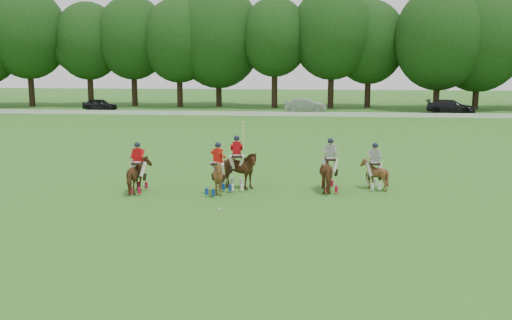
# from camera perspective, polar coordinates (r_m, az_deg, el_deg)

# --- Properties ---
(ground) EXTENTS (180.00, 180.00, 0.00)m
(ground) POSITION_cam_1_polar(r_m,az_deg,el_deg) (21.35, -6.64, -5.57)
(ground) COLOR #2F661D
(ground) RESTS_ON ground
(tree_line) EXTENTS (117.98, 14.32, 14.75)m
(tree_line) POSITION_cam_1_polar(r_m,az_deg,el_deg) (68.30, 2.15, 12.15)
(tree_line) COLOR black
(tree_line) RESTS_ON ground
(boundary_rail) EXTENTS (120.00, 0.10, 0.44)m
(boundary_rail) POSITION_cam_1_polar(r_m,az_deg,el_deg) (58.51, 1.24, 4.65)
(boundary_rail) COLOR white
(boundary_rail) RESTS_ON ground
(car_left) EXTENTS (4.12, 2.21, 1.33)m
(car_left) POSITION_cam_1_polar(r_m,az_deg,el_deg) (67.19, -15.35, 5.38)
(car_left) COLOR black
(car_left) RESTS_ON ground
(car_mid) EXTENTS (4.55, 1.69, 1.48)m
(car_mid) POSITION_cam_1_polar(r_m,az_deg,el_deg) (62.78, 4.96, 5.46)
(car_mid) COLOR gray
(car_mid) RESTS_ON ground
(car_right) EXTENTS (5.43, 3.47, 1.46)m
(car_right) POSITION_cam_1_polar(r_m,az_deg,el_deg) (64.49, 18.91, 5.07)
(car_right) COLOR black
(car_right) RESTS_ON ground
(polo_red_a) EXTENTS (1.11, 1.80, 2.22)m
(polo_red_a) POSITION_cam_1_polar(r_m,az_deg,el_deg) (25.16, -11.69, -1.46)
(polo_red_a) COLOR #542D16
(polo_red_a) RESTS_ON ground
(polo_red_b) EXTENTS (1.90, 1.70, 2.95)m
(polo_red_b) POSITION_cam_1_polar(r_m,az_deg,el_deg) (25.34, -1.94, -0.98)
(polo_red_b) COLOR #542D16
(polo_red_b) RESTS_ON ground
(polo_red_c) EXTENTS (1.78, 1.84, 2.27)m
(polo_red_c) POSITION_cam_1_polar(r_m,az_deg,el_deg) (24.34, -3.79, -1.62)
(polo_red_c) COLOR #542D16
(polo_red_c) RESTS_ON ground
(polo_stripe_a) EXTENTS (1.25, 2.04, 2.35)m
(polo_stripe_a) POSITION_cam_1_polar(r_m,az_deg,el_deg) (25.12, 7.40, -1.21)
(polo_stripe_a) COLOR #542D16
(polo_stripe_a) RESTS_ON ground
(polo_stripe_b) EXTENTS (1.19, 1.32, 2.08)m
(polo_stripe_b) POSITION_cam_1_polar(r_m,az_deg,el_deg) (25.89, 11.73, -1.29)
(polo_stripe_b) COLOR #542D16
(polo_stripe_b) RESTS_ON ground
(polo_ball) EXTENTS (0.09, 0.09, 0.09)m
(polo_ball) POSITION_cam_1_polar(r_m,az_deg,el_deg) (21.97, -3.70, -4.95)
(polo_ball) COLOR white
(polo_ball) RESTS_ON ground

